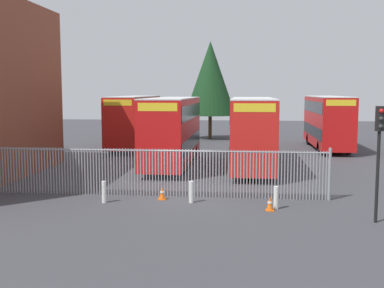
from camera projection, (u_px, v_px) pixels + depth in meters
ground_plane at (199, 169)px, 29.73m from camera, size 100.00×100.00×0.00m
palisade_fence at (156, 171)px, 21.84m from camera, size 15.80×0.14×2.35m
double_decker_bus_near_gate at (173, 129)px, 30.63m from camera, size 2.54×10.81×4.42m
double_decker_bus_behind_fence_left at (252, 130)px, 29.56m from camera, size 2.54×10.81×4.42m
double_decker_bus_behind_fence_right at (135, 120)px, 40.32m from camera, size 2.54×10.81×4.42m
double_decker_bus_far_back at (327, 120)px, 39.81m from camera, size 2.54×10.81×4.42m
bollard_near_left at (104, 192)px, 20.61m from camera, size 0.20×0.20×0.95m
bollard_center_front at (191, 192)px, 20.61m from camera, size 0.20×0.20×0.95m
bollard_near_right at (276, 198)px, 19.48m from camera, size 0.20×0.20×0.95m
traffic_cone_by_gate at (270, 204)px, 19.22m from camera, size 0.34×0.34×0.59m
traffic_cone_mid_forecourt at (162, 193)px, 21.22m from camera, size 0.34×0.34×0.59m
traffic_light_kerbside at (379, 142)px, 17.21m from camera, size 0.28×0.33×4.30m
tree_tall_back at (210, 78)px, 47.84m from camera, size 5.20×5.20×9.85m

